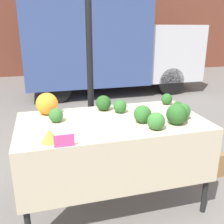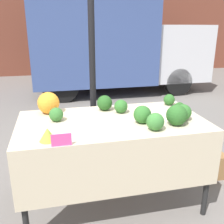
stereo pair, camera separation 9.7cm
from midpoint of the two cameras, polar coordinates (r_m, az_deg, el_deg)
The scene contains 17 objects.
ground_plane at distance 2.88m, azimuth -1.02°, elevation -18.52°, with size 40.00×40.00×0.00m, color slate.
tent_pole at distance 3.00m, azimuth -5.68°, elevation 6.51°, with size 0.07×0.07×2.23m.
parked_truck at distance 7.13m, azimuth -2.09°, elevation 14.25°, with size 4.44×2.21×2.26m.
market_table at distance 2.43m, azimuth -0.72°, elevation -4.78°, with size 1.74×0.93×0.89m.
orange_cauliflower at distance 2.67m, azimuth -14.99°, elevation 1.75°, with size 0.22×0.22×0.22m.
romanesco_head at distance 2.05m, azimuth -14.75°, elevation -5.02°, with size 0.13×0.13×0.11m.
broccoli_head_0 at distance 2.71m, azimuth 13.15°, elevation 1.04°, with size 0.11×0.11×0.11m.
broccoli_head_1 at distance 2.23m, azimuth 8.36°, elevation -1.97°, with size 0.15×0.15×0.15m.
broccoli_head_2 at distance 2.38m, azimuth 12.76°, elevation -0.47°, with size 0.19×0.19×0.19m.
broccoli_head_3 at distance 2.45m, azimuth -13.24°, elevation -0.71°, with size 0.13×0.13×0.13m.
broccoli_head_4 at distance 2.71m, azimuth -2.92°, elevation 1.97°, with size 0.16×0.16×0.16m.
broccoli_head_5 at distance 2.53m, azimuth 14.03°, elevation 0.15°, with size 0.15×0.15×0.15m.
broccoli_head_6 at distance 2.63m, azimuth 0.70°, elevation 1.26°, with size 0.14×0.14×0.14m.
broccoli_head_7 at distance 2.97m, azimuth 10.92°, elevation 2.79°, with size 0.12×0.12×0.12m.
broccoli_head_8 at distance 2.38m, azimuth 5.50°, elevation -0.46°, with size 0.16×0.16×0.16m.
price_sign at distance 1.95m, azimuth -11.78°, elevation -6.17°, with size 0.15×0.01×0.10m.
produce_crate at distance 3.40m, azimuth 18.73°, elevation -10.40°, with size 0.37×0.28×0.29m.
Camera 1 is at (-0.60, -2.22, 1.74)m, focal length 42.00 mm.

